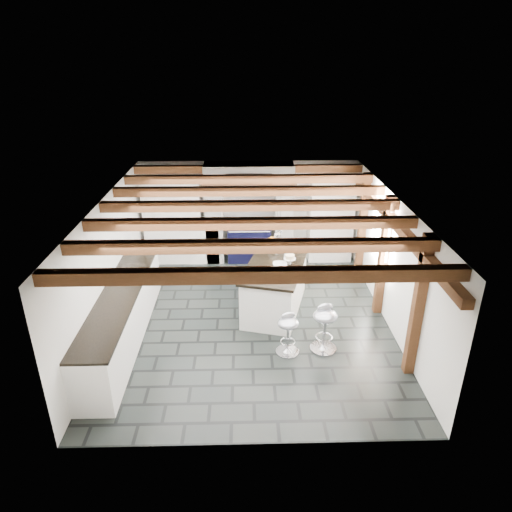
{
  "coord_description": "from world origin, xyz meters",
  "views": [
    {
      "loc": [
        -0.11,
        -7.31,
        4.58
      ],
      "look_at": [
        0.1,
        0.4,
        1.1
      ],
      "focal_mm": 32.0,
      "sensor_mm": 36.0,
      "label": 1
    }
  ],
  "objects_px": {
    "range_cooker": "(249,241)",
    "kitchen_island": "(275,286)",
    "bar_stool_far": "(288,329)",
    "bar_stool_near": "(325,323)"
  },
  "relations": [
    {
      "from": "bar_stool_near",
      "to": "bar_stool_far",
      "type": "bearing_deg",
      "value": 172.8
    },
    {
      "from": "kitchen_island",
      "to": "bar_stool_far",
      "type": "bearing_deg",
      "value": -70.28
    },
    {
      "from": "range_cooker",
      "to": "kitchen_island",
      "type": "height_order",
      "value": "kitchen_island"
    },
    {
      "from": "range_cooker",
      "to": "kitchen_island",
      "type": "xyz_separation_m",
      "value": [
        0.47,
        -2.3,
        0.02
      ]
    },
    {
      "from": "kitchen_island",
      "to": "bar_stool_far",
      "type": "relative_size",
      "value": 2.92
    },
    {
      "from": "range_cooker",
      "to": "bar_stool_far",
      "type": "xyz_separation_m",
      "value": [
        0.58,
        -3.74,
        -0.02
      ]
    },
    {
      "from": "kitchen_island",
      "to": "bar_stool_far",
      "type": "height_order",
      "value": "kitchen_island"
    },
    {
      "from": "range_cooker",
      "to": "bar_stool_far",
      "type": "bearing_deg",
      "value": -81.18
    },
    {
      "from": "bar_stool_near",
      "to": "bar_stool_far",
      "type": "distance_m",
      "value": 0.62
    },
    {
      "from": "range_cooker",
      "to": "kitchen_island",
      "type": "relative_size",
      "value": 0.47
    }
  ]
}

